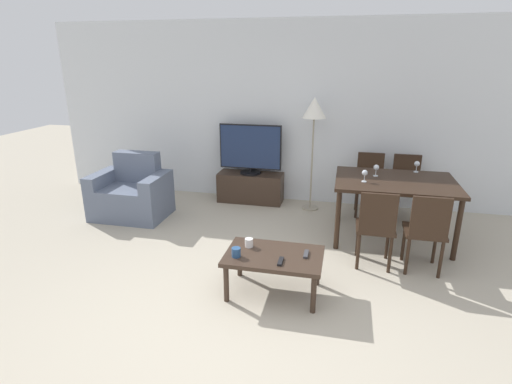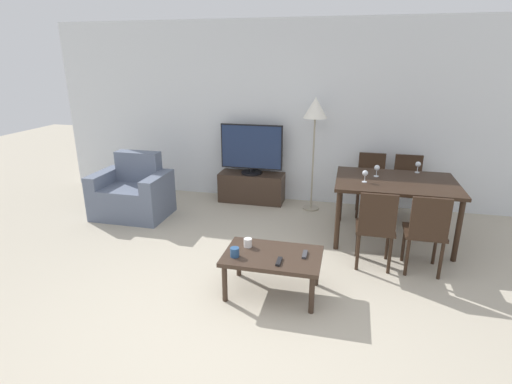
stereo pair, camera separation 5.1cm
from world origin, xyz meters
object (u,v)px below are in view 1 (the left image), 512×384
at_px(tv, 250,149).
at_px(remote_primary, 306,254).
at_px(armchair, 132,195).
at_px(remote_secondary, 281,261).
at_px(dining_chair_far, 406,183).
at_px(dining_chair_far_left, 370,181).
at_px(wine_glass_center, 365,174).
at_px(cup_white_near, 236,252).
at_px(wine_glass_right, 417,164).
at_px(dining_table, 395,186).
at_px(dining_chair_near, 376,225).
at_px(floor_lamp, 314,113).
at_px(wine_glass_left, 376,168).
at_px(tv_stand, 251,187).
at_px(coffee_table, 274,259).
at_px(dining_chair_near_right, 426,229).
at_px(cup_colored_far, 249,243).

relative_size(tv, remote_primary, 6.35).
bearing_deg(armchair, remote_secondary, -34.53).
height_order(dining_chair_far, dining_chair_far_left, same).
bearing_deg(wine_glass_center, cup_white_near, -127.60).
relative_size(remote_primary, wine_glass_right, 1.03).
bearing_deg(dining_chair_far, remote_primary, -116.50).
xyz_separation_m(dining_table, remote_primary, (-0.91, -1.50, -0.26)).
distance_m(armchair, dining_chair_near, 3.38).
bearing_deg(tv, cup_white_near, -79.34).
distance_m(tv, remote_secondary, 2.80).
xyz_separation_m(dining_chair_far_left, floor_lamp, (-0.83, -0.01, 0.93)).
height_order(dining_chair_far, wine_glass_left, wine_glass_left).
bearing_deg(tv_stand, coffee_table, -71.64).
bearing_deg(cup_white_near, tv, 100.66).
bearing_deg(cup_white_near, remote_secondary, -2.46).
xyz_separation_m(coffee_table, dining_chair_far, (1.45, 2.36, 0.13)).
xyz_separation_m(armchair, cup_white_near, (1.99, -1.64, 0.14)).
bearing_deg(remote_primary, wine_glass_left, 67.20).
height_order(tv_stand, floor_lamp, floor_lamp).
relative_size(armchair, tv, 1.06).
bearing_deg(cup_white_near, dining_table, 47.38).
bearing_deg(wine_glass_right, remote_secondary, -123.71).
bearing_deg(dining_chair_far, remote_secondary, -118.56).
bearing_deg(wine_glass_right, dining_chair_near, -113.43).
bearing_deg(dining_chair_far_left, dining_chair_near_right, -73.20).
xyz_separation_m(tv_stand, wine_glass_right, (2.31, -0.51, 0.63)).
xyz_separation_m(dining_chair_near, cup_white_near, (-1.29, -0.85, -0.04)).
relative_size(dining_chair_far, wine_glass_right, 5.99).
bearing_deg(wine_glass_left, dining_chair_far, 55.77).
height_order(wine_glass_left, wine_glass_center, same).
bearing_deg(remote_primary, floor_lamp, 94.18).
relative_size(cup_white_near, cup_colored_far, 1.03).
bearing_deg(tv, coffee_table, -71.63).
relative_size(armchair, wine_glass_left, 6.90).
distance_m(tv_stand, cup_colored_far, 2.45).
bearing_deg(cup_white_near, dining_chair_far_left, 62.62).
height_order(dining_table, dining_chair_far, dining_chair_far).
bearing_deg(wine_glass_right, coffee_table, -127.20).
distance_m(dining_table, floor_lamp, 1.54).
bearing_deg(dining_table, remote_secondary, -123.50).
height_order(armchair, wine_glass_center, wine_glass_center).
distance_m(floor_lamp, remote_primary, 2.52).
bearing_deg(remote_secondary, dining_chair_far, 61.44).
bearing_deg(remote_primary, dining_chair_far, 63.50).
relative_size(tv_stand, coffee_table, 1.10).
xyz_separation_m(wine_glass_left, wine_glass_center, (-0.15, -0.28, 0.00)).
bearing_deg(floor_lamp, tv_stand, 172.59).
xyz_separation_m(tv_stand, dining_chair_near, (1.78, -1.75, 0.27)).
xyz_separation_m(tv_stand, dining_table, (2.02, -0.93, 0.45)).
bearing_deg(floor_lamp, dining_chair_near, -62.99).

